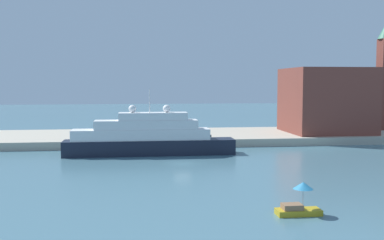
{
  "coord_description": "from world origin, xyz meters",
  "views": [
    {
      "loc": [
        -6.94,
        -67.19,
        12.03
      ],
      "look_at": [
        2.14,
        6.0,
        6.06
      ],
      "focal_mm": 42.5,
      "sensor_mm": 36.0,
      "label": 1
    }
  ],
  "objects_px": {
    "large_yacht": "(147,138)",
    "parked_car": "(119,132)",
    "small_motorboat": "(299,203)",
    "person_figure": "(135,134)",
    "harbor_building": "(326,100)",
    "mooring_bollard": "(210,137)"
  },
  "relations": [
    {
      "from": "large_yacht",
      "to": "parked_car",
      "type": "distance_m",
      "value": 17.91
    },
    {
      "from": "small_motorboat",
      "to": "person_figure",
      "type": "xyz_separation_m",
      "value": [
        -14.86,
        48.48,
        1.18
      ]
    },
    {
      "from": "large_yacht",
      "to": "harbor_building",
      "type": "xyz_separation_m",
      "value": [
        38.64,
        16.82,
        5.51
      ]
    },
    {
      "from": "harbor_building",
      "to": "parked_car",
      "type": "bearing_deg",
      "value": 179.66
    },
    {
      "from": "parked_car",
      "to": "mooring_bollard",
      "type": "bearing_deg",
      "value": -27.39
    },
    {
      "from": "harbor_building",
      "to": "mooring_bollard",
      "type": "xyz_separation_m",
      "value": [
        -26.57,
        -8.75,
        -6.47
      ]
    },
    {
      "from": "mooring_bollard",
      "to": "parked_car",
      "type": "bearing_deg",
      "value": 152.61
    },
    {
      "from": "harbor_building",
      "to": "parked_car",
      "type": "distance_m",
      "value": 44.41
    },
    {
      "from": "parked_car",
      "to": "small_motorboat",
      "type": "bearing_deg",
      "value": -71.4
    },
    {
      "from": "large_yacht",
      "to": "mooring_bollard",
      "type": "xyz_separation_m",
      "value": [
        12.07,
        8.07,
        -0.96
      ]
    },
    {
      "from": "harbor_building",
      "to": "mooring_bollard",
      "type": "height_order",
      "value": "harbor_building"
    },
    {
      "from": "small_motorboat",
      "to": "mooring_bollard",
      "type": "xyz_separation_m",
      "value": [
        -0.78,
        45.02,
        0.79
      ]
    },
    {
      "from": "large_yacht",
      "to": "parked_car",
      "type": "relative_size",
      "value": 6.98
    },
    {
      "from": "parked_car",
      "to": "harbor_building",
      "type": "bearing_deg",
      "value": -0.34
    },
    {
      "from": "person_figure",
      "to": "parked_car",
      "type": "bearing_deg",
      "value": 120.88
    },
    {
      "from": "harbor_building",
      "to": "mooring_bollard",
      "type": "relative_size",
      "value": 20.63
    },
    {
      "from": "parked_car",
      "to": "mooring_bollard",
      "type": "xyz_separation_m",
      "value": [
        17.4,
        -9.01,
        -0.26
      ]
    },
    {
      "from": "small_motorboat",
      "to": "mooring_bollard",
      "type": "bearing_deg",
      "value": 91.0
    },
    {
      "from": "harbor_building",
      "to": "person_figure",
      "type": "distance_m",
      "value": 41.44
    },
    {
      "from": "large_yacht",
      "to": "harbor_building",
      "type": "height_order",
      "value": "harbor_building"
    },
    {
      "from": "large_yacht",
      "to": "person_figure",
      "type": "distance_m",
      "value": 11.73
    },
    {
      "from": "harbor_building",
      "to": "parked_car",
      "type": "xyz_separation_m",
      "value": [
        -43.97,
        0.26,
        -6.21
      ]
    }
  ]
}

